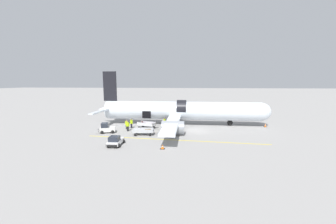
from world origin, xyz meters
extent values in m
plane|color=gray|center=(0.00, 0.00, 0.00)|extent=(500.00, 500.00, 0.00)
cube|color=yellow|center=(-3.12, -6.28, 0.00)|extent=(27.34, 2.03, 0.01)
cylinder|color=silver|center=(-2.47, 5.15, 2.84)|extent=(31.01, 3.68, 3.68)
sphere|color=silver|center=(13.03, 5.15, 2.84)|extent=(3.50, 3.50, 3.50)
cone|color=silver|center=(-17.98, 5.15, 2.84)|extent=(4.23, 3.39, 3.39)
cylinder|color=black|center=(-2.47, 5.11, 3.17)|extent=(1.86, 3.69, 3.69)
cube|color=black|center=(-17.29, 5.15, 7.70)|extent=(2.76, 0.28, 6.04)
cube|color=silver|center=(-17.42, 0.84, 3.20)|extent=(0.94, 8.62, 0.20)
cube|color=silver|center=(-17.42, 9.46, 3.20)|extent=(0.94, 8.62, 0.20)
cube|color=silver|center=(-3.71, -3.10, 1.82)|extent=(2.23, 15.40, 0.40)
cube|color=silver|center=(-3.71, 13.40, 1.82)|extent=(2.23, 15.40, 0.40)
cylinder|color=gray|center=(-3.51, -3.16, 1.16)|extent=(3.70, 2.25, 2.25)
cylinder|color=gray|center=(-3.51, 13.46, 1.16)|extent=(3.70, 2.25, 2.25)
cube|color=black|center=(-9.30, 3.33, 2.19)|extent=(1.70, 0.12, 1.40)
cylinder|color=#56565B|center=(7.14, 5.15, 1.23)|extent=(0.22, 0.22, 1.37)
sphere|color=black|center=(7.14, 5.15, 0.54)|extent=(1.09, 1.09, 1.09)
cylinder|color=#56565B|center=(-5.57, 2.61, 1.23)|extent=(0.22, 0.22, 1.37)
sphere|color=black|center=(-5.57, 2.61, 0.54)|extent=(1.09, 1.09, 1.09)
cylinder|color=#56565B|center=(-5.57, 7.69, 1.23)|extent=(0.22, 0.22, 1.37)
sphere|color=black|center=(-5.57, 7.69, 0.54)|extent=(1.09, 1.09, 1.09)
cube|color=white|center=(-10.86, -9.65, 0.50)|extent=(1.63, 3.13, 0.52)
cube|color=#232833|center=(-10.84, -10.18, 1.07)|extent=(1.34, 1.43, 0.62)
cube|color=black|center=(-10.80, -11.23, 0.39)|extent=(1.37, 0.17, 0.26)
sphere|color=black|center=(-11.54, -10.72, 0.28)|extent=(0.56, 0.56, 0.56)
sphere|color=black|center=(-10.10, -10.66, 0.28)|extent=(0.56, 0.56, 0.56)
sphere|color=black|center=(-11.62, -8.63, 0.28)|extent=(0.56, 0.56, 0.56)
sphere|color=black|center=(-10.18, -8.58, 0.28)|extent=(0.56, 0.56, 0.56)
cube|color=silver|center=(-3.10, 1.26, 0.51)|extent=(2.48, 2.73, 0.54)
cube|color=#232833|center=(-2.91, 1.60, 1.09)|extent=(1.66, 1.54, 0.63)
cube|color=black|center=(-2.52, 2.27, 0.40)|extent=(1.28, 0.81, 0.27)
sphere|color=black|center=(-2.08, 1.54, 0.28)|extent=(0.56, 0.56, 0.56)
sphere|color=black|center=(-3.37, 2.29, 0.28)|extent=(0.56, 0.56, 0.56)
sphere|color=black|center=(-2.84, 0.22, 0.28)|extent=(0.56, 0.56, 0.56)
sphere|color=black|center=(-4.13, 0.97, 0.28)|extent=(0.56, 0.56, 0.56)
cube|color=silver|center=(-14.74, -3.01, 0.59)|extent=(2.85, 2.20, 0.70)
cube|color=#232833|center=(-15.16, -3.14, 1.33)|extent=(1.46, 1.57, 0.77)
cube|color=black|center=(-15.99, -3.39, 0.45)|extent=(0.52, 1.35, 0.35)
sphere|color=black|center=(-15.77, -2.57, 0.28)|extent=(0.56, 0.56, 0.56)
sphere|color=black|center=(-15.35, -3.95, 0.28)|extent=(0.56, 0.56, 0.56)
sphere|color=black|center=(-14.14, -2.07, 0.28)|extent=(0.56, 0.56, 0.56)
sphere|color=black|center=(-13.71, -3.45, 0.28)|extent=(0.56, 0.56, 0.56)
cube|color=silver|center=(-8.85, 1.01, 0.61)|extent=(3.64, 2.48, 0.05)
cube|color=silver|center=(-7.30, 0.47, 0.90)|extent=(0.54, 1.40, 0.54)
cube|color=silver|center=(-9.08, 0.35, 0.90)|extent=(3.12, 1.13, 0.54)
cube|color=silver|center=(-8.62, 1.67, 0.90)|extent=(3.12, 1.13, 0.54)
cube|color=#333338|center=(-6.85, 0.31, 0.35)|extent=(0.88, 0.37, 0.06)
sphere|color=black|center=(-7.99, -0.07, 0.20)|extent=(0.40, 0.40, 0.40)
sphere|color=black|center=(-7.51, 1.32, 0.20)|extent=(0.40, 0.40, 0.40)
sphere|color=black|center=(-10.20, 0.70, 0.20)|extent=(0.40, 0.40, 0.40)
sphere|color=black|center=(-9.72, 2.09, 0.20)|extent=(0.40, 0.40, 0.40)
cube|color=#721951|center=(-9.38, 1.19, 0.83)|extent=(0.59, 0.43, 0.38)
cube|color=#721951|center=(-7.75, 0.72, 0.82)|extent=(0.38, 0.27, 0.37)
cube|color=#4C1E1E|center=(-9.72, 1.32, 0.94)|extent=(0.37, 0.20, 0.61)
cube|color=#B7BABF|center=(-8.36, -3.82, 0.52)|extent=(3.54, 1.98, 0.05)
cube|color=#B7BABF|center=(-6.71, -3.63, 0.79)|extent=(0.24, 1.62, 0.50)
cube|color=#B7BABF|center=(-8.28, -4.59, 0.79)|extent=(3.30, 0.42, 0.50)
cube|color=#B7BABF|center=(-8.45, -3.04, 0.79)|extent=(3.30, 0.42, 0.50)
cube|color=#333338|center=(-6.23, -3.58, 0.30)|extent=(0.90, 0.18, 0.06)
sphere|color=black|center=(-7.10, -4.49, 0.20)|extent=(0.40, 0.40, 0.40)
sphere|color=black|center=(-7.27, -2.88, 0.20)|extent=(0.40, 0.40, 0.40)
sphere|color=black|center=(-9.45, -4.75, 0.20)|extent=(0.40, 0.40, 0.40)
sphere|color=black|center=(-9.63, -3.14, 0.20)|extent=(0.40, 0.40, 0.40)
cube|color=olive|center=(-7.25, -4.00, 0.80)|extent=(0.41, 0.23, 0.51)
cube|color=olive|center=(-7.74, -3.91, 0.76)|extent=(0.56, 0.26, 0.43)
cube|color=olive|center=(-8.62, -4.16, 0.71)|extent=(0.47, 0.29, 0.34)
cylinder|color=black|center=(-11.65, -1.54, 0.44)|extent=(0.39, 0.39, 0.87)
cylinder|color=#B7E019|center=(-11.65, -1.54, 1.21)|extent=(0.51, 0.51, 0.69)
sphere|color=#9E7556|center=(-11.65, -1.54, 1.68)|extent=(0.24, 0.24, 0.24)
cylinder|color=#B7E019|center=(-11.89, -1.61, 1.14)|extent=(0.16, 0.16, 0.63)
cylinder|color=#B7E019|center=(-11.42, -1.48, 1.14)|extent=(0.16, 0.16, 0.63)
cylinder|color=#2D2D33|center=(-12.35, -0.05, 0.41)|extent=(0.37, 0.37, 0.83)
cylinder|color=#CCE523|center=(-12.35, -0.05, 1.16)|extent=(0.47, 0.47, 0.65)
sphere|color=#9E7556|center=(-12.35, -0.05, 1.60)|extent=(0.23, 0.23, 0.23)
cylinder|color=#CCE523|center=(-12.13, -0.11, 1.08)|extent=(0.15, 0.15, 0.60)
cylinder|color=#CCE523|center=(-12.57, 0.00, 1.08)|extent=(0.15, 0.15, 0.60)
cylinder|color=#1E2338|center=(-5.58, 2.09, 0.44)|extent=(0.46, 0.46, 0.88)
cylinder|color=#B7E019|center=(-5.58, 2.09, 1.23)|extent=(0.58, 0.58, 0.70)
sphere|color=brown|center=(-5.58, 2.09, 1.70)|extent=(0.24, 0.24, 0.24)
cylinder|color=#B7E019|center=(-5.40, 2.27, 1.16)|extent=(0.19, 0.19, 0.64)
cylinder|color=#B7E019|center=(-5.75, 1.92, 1.16)|extent=(0.19, 0.19, 0.64)
cylinder|color=black|center=(-11.66, 0.77, 0.44)|extent=(0.44, 0.44, 0.88)
cylinder|color=#B7E019|center=(-11.66, 0.77, 1.22)|extent=(0.56, 0.56, 0.69)
sphere|color=brown|center=(-11.66, 0.77, 1.69)|extent=(0.24, 0.24, 0.24)
cylinder|color=#B7E019|center=(-11.87, 0.89, 1.15)|extent=(0.18, 0.18, 0.63)
cylinder|color=#B7E019|center=(-11.45, 0.65, 1.15)|extent=(0.18, 0.18, 0.63)
cylinder|color=black|center=(-5.42, -1.45, 0.42)|extent=(0.33, 0.33, 0.83)
cylinder|color=orange|center=(-5.42, -1.45, 1.16)|extent=(0.43, 0.43, 0.65)
sphere|color=beige|center=(-5.42, -1.45, 1.60)|extent=(0.23, 0.23, 0.23)
cylinder|color=orange|center=(-5.65, -1.43, 1.09)|extent=(0.14, 0.14, 0.60)
cylinder|color=orange|center=(-5.19, -1.48, 1.09)|extent=(0.14, 0.14, 0.60)
cylinder|color=#2D2D33|center=(-5.69, 1.08, 0.40)|extent=(0.31, 0.31, 0.79)
cylinder|color=orange|center=(-5.69, 1.08, 1.11)|extent=(0.40, 0.40, 0.62)
sphere|color=beige|center=(-5.69, 1.08, 1.53)|extent=(0.22, 0.22, 0.22)
cylinder|color=orange|center=(-5.91, 1.06, 1.04)|extent=(0.13, 0.13, 0.57)
cylinder|color=orange|center=(-5.47, 1.10, 1.04)|extent=(0.13, 0.13, 0.57)
cube|color=black|center=(13.74, 4.62, 0.01)|extent=(0.54, 0.54, 0.03)
cone|color=orange|center=(13.74, 4.62, 0.34)|extent=(0.40, 0.40, 0.67)
cylinder|color=white|center=(13.74, 4.62, 0.37)|extent=(0.23, 0.23, 0.08)
cube|color=black|center=(-4.26, -10.53, 0.01)|extent=(0.60, 0.60, 0.03)
cone|color=orange|center=(-4.26, -10.53, 0.28)|extent=(0.44, 0.44, 0.56)
cylinder|color=white|center=(-4.26, -10.53, 0.31)|extent=(0.26, 0.26, 0.07)
camera|label=1|loc=(-0.81, -36.02, 8.63)|focal=22.00mm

